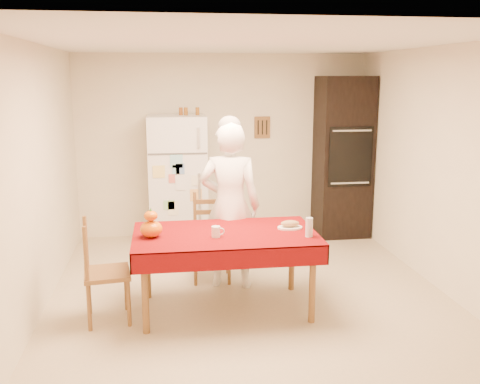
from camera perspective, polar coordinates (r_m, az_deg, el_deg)
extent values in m
plane|color=beige|center=(5.62, 0.89, -10.69)|extent=(4.50, 4.50, 0.00)
cube|color=beige|center=(7.47, -1.82, 4.96)|extent=(4.00, 0.02, 2.50)
cube|color=beige|center=(3.12, 7.53, -5.25)|extent=(4.00, 0.02, 2.50)
cube|color=beige|center=(5.33, -20.82, 1.29)|extent=(0.02, 4.50, 2.50)
cube|color=beige|center=(5.92, 20.44, 2.32)|extent=(0.02, 4.50, 2.50)
cube|color=white|center=(5.19, 0.98, 15.67)|extent=(4.00, 4.50, 0.02)
cube|color=brown|center=(7.51, 2.38, 6.91)|extent=(0.22, 0.02, 0.30)
cube|color=white|center=(7.12, -6.67, 1.28)|extent=(0.75, 0.70, 1.70)
cube|color=silver|center=(6.68, -4.44, 5.81)|extent=(0.03, 0.03, 0.25)
cube|color=silver|center=(6.80, -4.33, -0.48)|extent=(0.03, 0.03, 0.60)
cube|color=black|center=(7.54, 10.90, 3.66)|extent=(0.70, 0.60, 2.20)
cube|color=black|center=(7.24, 11.71, 3.69)|extent=(0.59, 0.02, 0.80)
cylinder|color=brown|center=(4.74, -10.09, -10.72)|extent=(0.06, 0.06, 0.71)
cylinder|color=brown|center=(5.46, -9.86, -7.57)|extent=(0.06, 0.06, 0.71)
cylinder|color=brown|center=(4.90, 7.72, -9.82)|extent=(0.06, 0.06, 0.71)
cylinder|color=brown|center=(5.61, 5.54, -6.91)|extent=(0.06, 0.06, 0.71)
cube|color=brown|center=(5.00, -1.60, -4.72)|extent=(1.60, 0.90, 0.04)
cube|color=#570406|center=(4.99, -1.60, -4.43)|extent=(1.70, 1.00, 0.01)
cylinder|color=brown|center=(5.75, -4.78, -7.90)|extent=(0.04, 0.04, 0.43)
cylinder|color=brown|center=(6.07, -4.75, -6.80)|extent=(0.04, 0.04, 0.43)
cylinder|color=brown|center=(5.76, -1.16, -7.83)|extent=(0.04, 0.04, 0.43)
cylinder|color=brown|center=(6.08, -1.33, -6.74)|extent=(0.04, 0.04, 0.43)
cube|color=brown|center=(5.84, -3.03, -5.13)|extent=(0.45, 0.43, 0.04)
cube|color=brown|center=(5.93, -3.10, -2.34)|extent=(0.36, 0.06, 0.50)
cylinder|color=brown|center=(4.94, -11.78, -11.57)|extent=(0.04, 0.04, 0.43)
cylinder|color=brown|center=(4.93, -15.80, -11.81)|extent=(0.04, 0.04, 0.43)
cylinder|color=brown|center=(5.27, -12.06, -10.03)|extent=(0.04, 0.04, 0.43)
cylinder|color=brown|center=(5.27, -15.81, -10.25)|extent=(0.04, 0.04, 0.43)
cube|color=brown|center=(5.01, -14.00, -8.42)|extent=(0.45, 0.47, 0.04)
cube|color=brown|center=(4.93, -16.13, -5.81)|extent=(0.08, 0.36, 0.50)
imported|color=white|center=(5.55, -1.08, -1.49)|extent=(0.72, 0.56, 1.75)
cylinder|color=silver|center=(4.85, -2.58, -4.25)|extent=(0.08, 0.08, 0.10)
ellipsoid|color=#E85505|center=(4.90, -9.44, -3.91)|extent=(0.20, 0.20, 0.15)
ellipsoid|color=red|center=(4.87, -9.49, -2.52)|extent=(0.12, 0.12, 0.09)
cylinder|color=silver|center=(4.89, 7.38, -3.74)|extent=(0.07, 0.07, 0.18)
cylinder|color=white|center=(5.15, 5.35, -3.80)|extent=(0.24, 0.24, 0.02)
ellipsoid|color=#A67551|center=(5.14, 5.36, -3.37)|extent=(0.18, 0.10, 0.06)
cylinder|color=brown|center=(7.06, -6.33, 8.56)|extent=(0.05, 0.05, 0.10)
cylinder|color=#8D5519|center=(7.07, -5.79, 8.57)|extent=(0.05, 0.05, 0.10)
cylinder|color=brown|center=(7.07, -4.56, 8.60)|extent=(0.05, 0.05, 0.10)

